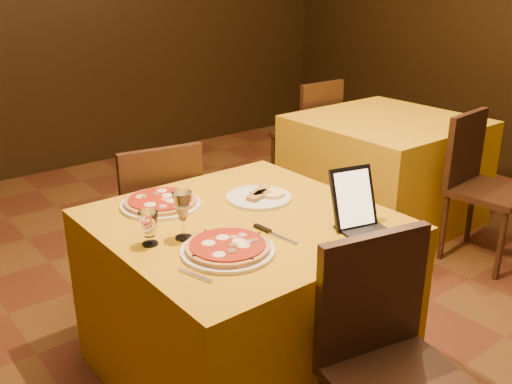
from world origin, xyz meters
TOP-DOWN VIEW (x-y plane):
  - floor at (0.00, 0.00)m, footprint 6.00×7.00m
  - wall_back at (0.00, 3.50)m, footprint 6.00×0.01m
  - main_table at (-0.41, 0.18)m, footprint 1.10×1.10m
  - side_table at (1.41, 0.92)m, footprint 1.10×1.10m
  - chair_main_far at (-0.41, 0.98)m, footprint 0.47×0.47m
  - chair_side_near at (1.41, 0.11)m, footprint 0.48×0.48m
  - chair_side_far at (1.41, 1.75)m, footprint 0.47×0.47m
  - pizza_near at (-0.64, -0.03)m, footprint 0.34×0.34m
  - pizza_far at (-0.61, 0.50)m, footprint 0.35×0.35m
  - cutlet_dish at (-0.23, 0.30)m, footprint 0.29×0.29m
  - wine_glass at (-0.70, 0.17)m, footprint 0.11×0.11m
  - water_glass at (-0.83, 0.20)m, footprint 0.09×0.09m
  - tablet at (-0.12, -0.15)m, footprint 0.20×0.14m
  - knife at (-0.42, -0.05)m, footprint 0.04×0.20m
  - fork_near at (-0.83, -0.11)m, footprint 0.05×0.14m
  - fork_far at (-0.47, 0.58)m, footprint 0.05×0.14m

SIDE VIEW (x-z plane):
  - floor at x=0.00m, z-range -0.01..0.00m
  - main_table at x=-0.41m, z-range 0.00..0.75m
  - side_table at x=1.41m, z-range 0.00..0.75m
  - chair_main_far at x=-0.41m, z-range 0.00..0.91m
  - chair_side_near at x=1.41m, z-range 0.00..0.91m
  - chair_side_far at x=1.41m, z-range 0.00..0.91m
  - knife at x=-0.42m, z-range 0.75..0.76m
  - fork_near at x=-0.83m, z-range 0.75..0.76m
  - fork_far at x=-0.47m, z-range 0.75..0.76m
  - cutlet_dish at x=-0.23m, z-range 0.75..0.78m
  - pizza_near at x=-0.64m, z-range 0.75..0.78m
  - pizza_far at x=-0.61m, z-range 0.75..0.78m
  - water_glass at x=-0.83m, z-range 0.75..0.88m
  - wine_glass at x=-0.70m, z-range 0.75..0.94m
  - tablet at x=-0.12m, z-range 0.75..0.99m
  - wall_back at x=0.00m, z-range 0.00..2.80m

